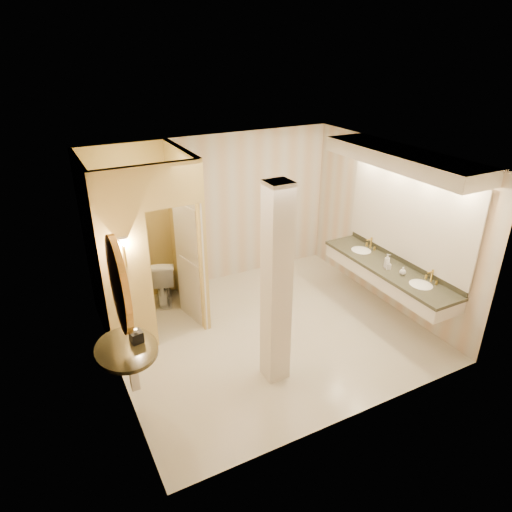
{
  "coord_description": "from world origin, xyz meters",
  "views": [
    {
      "loc": [
        -2.89,
        -5.14,
        4.12
      ],
      "look_at": [
        -0.11,
        0.2,
        1.25
      ],
      "focal_mm": 32.0,
      "sensor_mm": 36.0,
      "label": 1
    }
  ],
  "objects": [
    {
      "name": "floor",
      "position": [
        0.0,
        0.0,
        0.0
      ],
      "size": [
        4.5,
        4.5,
        0.0
      ],
      "primitive_type": "plane",
      "color": "beige",
      "rests_on": "ground"
    },
    {
      "name": "ceiling",
      "position": [
        0.0,
        0.0,
        2.7
      ],
      "size": [
        4.5,
        4.5,
        0.0
      ],
      "primitive_type": "plane",
      "rotation": [
        3.14,
        0.0,
        0.0
      ],
      "color": "white",
      "rests_on": "wall_back"
    },
    {
      "name": "wall_back",
      "position": [
        0.0,
        2.0,
        1.35
      ],
      "size": [
        4.5,
        0.02,
        2.7
      ],
      "primitive_type": "cube",
      "color": "beige",
      "rests_on": "floor"
    },
    {
      "name": "wall_front",
      "position": [
        0.0,
        -2.0,
        1.35
      ],
      "size": [
        4.5,
        0.02,
        2.7
      ],
      "primitive_type": "cube",
      "color": "beige",
      "rests_on": "floor"
    },
    {
      "name": "wall_left",
      "position": [
        -2.25,
        0.0,
        1.35
      ],
      "size": [
        0.02,
        4.0,
        2.7
      ],
      "primitive_type": "cube",
      "color": "beige",
      "rests_on": "floor"
    },
    {
      "name": "wall_right",
      "position": [
        2.25,
        0.0,
        1.35
      ],
      "size": [
        0.02,
        4.0,
        2.7
      ],
      "primitive_type": "cube",
      "color": "beige",
      "rests_on": "floor"
    },
    {
      "name": "toilet_closet",
      "position": [
        -1.11,
        0.97,
        1.39
      ],
      "size": [
        1.5,
        1.55,
        2.7
      ],
      "color": "tan",
      "rests_on": "floor"
    },
    {
      "name": "wall_sconce",
      "position": [
        -1.93,
        0.43,
        1.73
      ],
      "size": [
        0.14,
        0.14,
        0.42
      ],
      "color": "gold",
      "rests_on": "toilet_closet"
    },
    {
      "name": "vanity",
      "position": [
        1.98,
        -0.4,
        1.63
      ],
      "size": [
        0.75,
        2.7,
        2.09
      ],
      "color": "beige",
      "rests_on": "floor"
    },
    {
      "name": "console_shelf",
      "position": [
        -2.21,
        -0.6,
        1.34
      ],
      "size": [
        0.9,
        0.9,
        1.9
      ],
      "color": "black",
      "rests_on": "floor"
    },
    {
      "name": "pillar",
      "position": [
        -0.4,
        -0.9,
        1.35
      ],
      "size": [
        0.3,
        0.3,
        2.7
      ],
      "primitive_type": "cube",
      "color": "beige",
      "rests_on": "floor"
    },
    {
      "name": "tissue_box",
      "position": [
        -2.09,
        -0.54,
        0.94
      ],
      "size": [
        0.16,
        0.16,
        0.14
      ],
      "primitive_type": "cube",
      "rotation": [
        0.0,
        0.0,
        0.15
      ],
      "color": "black",
      "rests_on": "console_shelf"
    },
    {
      "name": "toilet",
      "position": [
        -1.15,
        1.69,
        0.41
      ],
      "size": [
        0.68,
        0.9,
        0.82
      ],
      "primitive_type": "imported",
      "rotation": [
        0.0,
        0.0,
        2.82
      ],
      "color": "white",
      "rests_on": "floor"
    },
    {
      "name": "soap_bottle_a",
      "position": [
        1.86,
        -0.48,
        0.95
      ],
      "size": [
        0.08,
        0.08,
        0.14
      ],
      "primitive_type": "imported",
      "rotation": [
        0.0,
        0.0,
        -0.38
      ],
      "color": "beige",
      "rests_on": "vanity"
    },
    {
      "name": "soap_bottle_b",
      "position": [
        1.93,
        -0.72,
        0.94
      ],
      "size": [
        0.12,
        0.12,
        0.13
      ],
      "primitive_type": "imported",
      "rotation": [
        0.0,
        0.0,
        -0.31
      ],
      "color": "silver",
      "rests_on": "vanity"
    },
    {
      "name": "soap_bottle_c",
      "position": [
        1.87,
        -0.42,
        0.99
      ],
      "size": [
        0.12,
        0.12,
        0.23
      ],
      "primitive_type": "imported",
      "rotation": [
        0.0,
        0.0,
        0.41
      ],
      "color": "#C6B28C",
      "rests_on": "vanity"
    }
  ]
}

